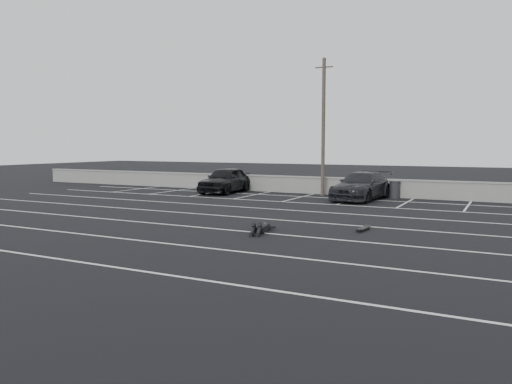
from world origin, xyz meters
The scene contains 9 objects.
ground centered at (0.00, 0.00, 0.00)m, with size 120.00×120.00×0.00m, color black.
seawall centered at (0.00, 14.00, 0.55)m, with size 50.00×0.45×1.06m.
stall_lines centered at (-0.08, 4.41, 0.00)m, with size 36.00×20.05×0.01m.
car_left centered at (-7.27, 12.00, 0.82)m, with size 1.94×4.81×1.64m, color black.
car_right centered at (1.49, 11.99, 0.77)m, with size 2.15×5.28×1.53m, color black.
utility_pole centered at (-1.21, 13.20, 4.11)m, with size 1.08×0.22×8.12m.
trash_bin centered at (2.97, 13.60, 0.49)m, with size 0.64×0.64×0.97m.
person centered at (1.14, 0.33, 0.22)m, with size 1.38×2.39×0.45m, color black, non-canonical shape.
skateboard centered at (4.29, 2.03, 0.08)m, with size 0.30×0.91×0.11m.
Camera 1 is at (8.88, -15.17, 3.01)m, focal length 35.00 mm.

